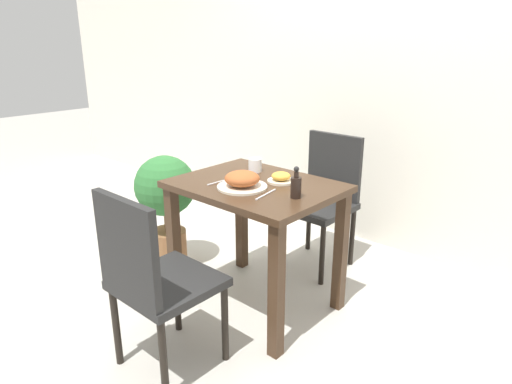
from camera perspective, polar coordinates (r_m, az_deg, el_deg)
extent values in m
plane|color=#B7B2A8|center=(2.77, 0.00, -13.65)|extent=(16.00, 16.00, 0.00)
cube|color=silver|center=(3.38, 14.81, 15.02)|extent=(8.00, 0.05, 2.60)
cube|color=#3D2819|center=(2.46, 0.00, 0.70)|extent=(0.86, 0.66, 0.04)
cube|color=#3D2819|center=(2.68, -10.20, -6.56)|extent=(0.06, 0.06, 0.71)
cube|color=#3D2819|center=(2.20, 2.56, -12.37)|extent=(0.06, 0.06, 0.71)
cube|color=#3D2819|center=(3.03, -1.81, -3.23)|extent=(0.06, 0.06, 0.71)
cube|color=#3D2819|center=(2.61, 10.53, -7.39)|extent=(0.06, 0.06, 0.71)
cube|color=black|center=(2.16, -10.95, -11.13)|extent=(0.42, 0.42, 0.04)
cube|color=black|center=(1.95, -15.87, -6.92)|extent=(0.40, 0.04, 0.44)
cylinder|color=black|center=(2.25, -3.90, -16.03)|extent=(0.03, 0.03, 0.41)
cylinder|color=black|center=(2.49, -9.87, -12.66)|extent=(0.03, 0.03, 0.41)
cylinder|color=black|center=(2.07, -11.49, -20.01)|extent=(0.03, 0.03, 0.41)
cylinder|color=black|center=(2.32, -17.07, -15.78)|extent=(0.03, 0.03, 0.41)
cube|color=black|center=(3.03, 7.55, -1.88)|extent=(0.42, 0.42, 0.04)
cube|color=black|center=(3.11, 9.75, 3.20)|extent=(0.40, 0.04, 0.44)
cylinder|color=black|center=(3.08, 2.69, -5.86)|extent=(0.03, 0.03, 0.41)
cylinder|color=black|center=(2.89, 8.27, -7.79)|extent=(0.03, 0.03, 0.41)
cylinder|color=black|center=(3.35, 6.61, -3.91)|extent=(0.03, 0.03, 0.41)
cylinder|color=black|center=(3.17, 11.92, -5.53)|extent=(0.03, 0.03, 0.41)
cylinder|color=beige|center=(2.38, -1.70, 0.64)|extent=(0.26, 0.26, 0.01)
ellipsoid|color=#A35128|center=(2.36, -1.71, 1.69)|extent=(0.18, 0.18, 0.08)
cylinder|color=beige|center=(2.48, 3.14, 1.38)|extent=(0.15, 0.15, 0.01)
ellipsoid|color=gold|center=(2.47, 3.15, 2.01)|extent=(0.10, 0.10, 0.04)
cylinder|color=white|center=(2.66, -0.12, 3.38)|extent=(0.08, 0.08, 0.08)
cylinder|color=black|center=(2.23, 5.01, 0.55)|extent=(0.05, 0.05, 0.10)
cylinder|color=black|center=(2.21, 5.06, 2.18)|extent=(0.02, 0.02, 0.03)
sphere|color=black|center=(2.20, 5.08, 2.87)|extent=(0.03, 0.03, 0.03)
cube|color=silver|center=(2.49, -4.40, 1.34)|extent=(0.02, 0.18, 0.00)
cube|color=silver|center=(2.28, 1.26, -0.29)|extent=(0.04, 0.19, 0.00)
cylinder|color=brown|center=(3.19, -10.79, -6.83)|extent=(0.24, 0.24, 0.25)
cylinder|color=brown|center=(3.12, -11.00, -3.77)|extent=(0.04, 0.04, 0.12)
sphere|color=#2D6B33|center=(3.03, -11.30, 0.76)|extent=(0.40, 0.40, 0.40)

